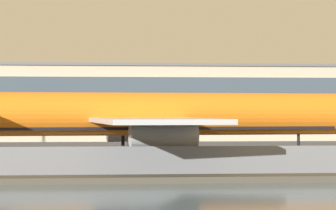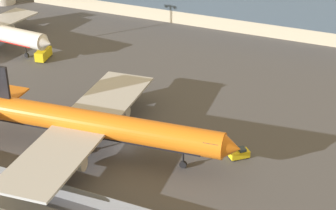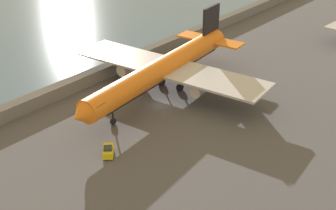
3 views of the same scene
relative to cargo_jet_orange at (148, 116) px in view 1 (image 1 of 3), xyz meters
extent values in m
plane|color=#4C4C51|center=(4.55, 2.98, -4.99)|extent=(500.00, 500.00, 0.00)
cube|color=#474238|center=(4.55, -17.52, -4.74)|extent=(320.00, 3.00, 0.50)
cube|color=slate|center=(4.55, -13.02, -3.71)|extent=(280.00, 0.08, 2.57)
cylinder|color=slate|center=(4.55, -13.02, -3.71)|extent=(0.10, 0.10, 2.57)
cylinder|color=orange|center=(0.75, 0.07, 0.19)|extent=(42.67, 8.40, 4.23)
cube|color=black|center=(0.75, 0.07, -0.98)|extent=(36.25, 6.93, 0.76)
cube|color=#B7BABF|center=(-2.37, 10.01, -0.34)|extent=(11.31, 21.20, 0.42)
cube|color=#B7BABF|center=(-0.36, -10.28, -0.34)|extent=(11.31, 21.20, 0.42)
cylinder|color=#B7BABF|center=(-0.94, 8.51, -1.72)|extent=(6.14, 2.90, 2.32)
cylinder|color=#B7BABF|center=(0.75, -8.53, -1.72)|extent=(6.14, 2.90, 2.32)
cylinder|color=black|center=(15.54, 1.54, -3.16)|extent=(0.30, 0.30, 2.47)
cylinder|color=black|center=(15.54, 1.54, -4.40)|extent=(1.22, 0.58, 1.18)
cylinder|color=black|center=(-2.43, 1.99, -3.16)|extent=(0.34, 0.34, 2.47)
cylinder|color=black|center=(-2.43, 1.99, -4.40)|extent=(1.45, 1.08, 1.36)
cylinder|color=black|center=(-1.99, -2.43, -3.16)|extent=(0.34, 0.34, 2.47)
cylinder|color=black|center=(-1.99, -2.43, -4.40)|extent=(1.45, 1.08, 1.36)
cube|color=#BCB299|center=(-3.85, 71.00, 1.81)|extent=(109.20, 14.85, 13.60)
cube|color=#3D4C5B|center=(-3.85, 63.49, 2.49)|extent=(100.47, 0.16, 8.16)
cube|color=#5B5E63|center=(-3.85, 71.00, 8.86)|extent=(109.80, 15.45, 0.50)
camera|label=1|loc=(-5.42, -78.21, 0.47)|focal=85.00mm
camera|label=2|loc=(43.73, -66.78, 44.72)|focal=60.00mm
camera|label=3|loc=(63.35, 53.67, 35.57)|focal=50.00mm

